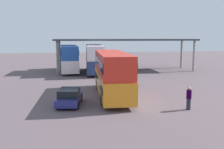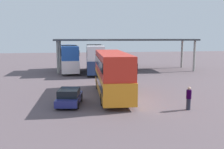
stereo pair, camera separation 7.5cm
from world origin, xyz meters
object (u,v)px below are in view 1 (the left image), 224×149
(double_decker_mid_row, at_px, (94,58))
(pedestrian_waiting, at_px, (189,98))
(parked_hatchback, at_px, (69,97))
(double_decker_near_canopy, at_px, (69,57))
(double_decker_main, at_px, (112,72))

(double_decker_mid_row, distance_m, pedestrian_waiting, 21.89)
(parked_hatchback, distance_m, double_decker_near_canopy, 20.31)
(double_decker_near_canopy, distance_m, pedestrian_waiting, 24.68)
(double_decker_main, xyz_separation_m, double_decker_mid_row, (0.00, 15.78, 0.08))
(double_decker_main, distance_m, parked_hatchback, 5.00)
(double_decker_near_canopy, bearing_deg, double_decker_mid_row, -116.44)
(double_decker_mid_row, bearing_deg, double_decker_near_canopy, 68.65)
(double_decker_mid_row, bearing_deg, pedestrian_waiting, -163.38)
(pedestrian_waiting, bearing_deg, parked_hatchback, 41.82)
(parked_hatchback, xyz_separation_m, double_decker_near_canopy, (0.12, 20.25, 1.57))
(double_decker_main, xyz_separation_m, double_decker_near_canopy, (-3.80, 17.55, 0.03))
(double_decker_near_canopy, height_order, pedestrian_waiting, double_decker_near_canopy)
(double_decker_main, height_order, double_decker_mid_row, double_decker_mid_row)
(parked_hatchback, distance_m, pedestrian_waiting, 9.26)
(double_decker_main, distance_m, double_decker_near_canopy, 17.96)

